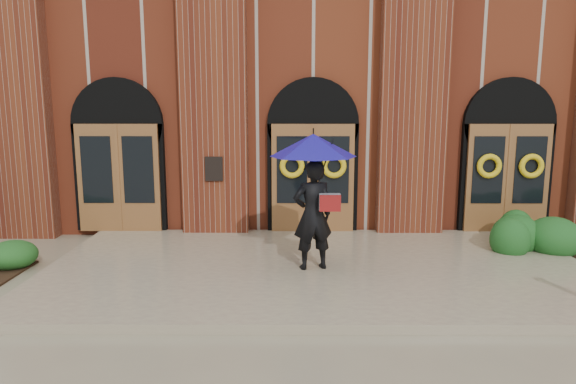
{
  "coord_description": "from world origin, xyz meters",
  "views": [
    {
      "loc": [
        -0.52,
        -9.04,
        3.11
      ],
      "look_at": [
        -0.56,
        1.0,
        1.37
      ],
      "focal_mm": 32.0,
      "sensor_mm": 36.0,
      "label": 1
    }
  ],
  "objects": [
    {
      "name": "ground",
      "position": [
        0.0,
        0.0,
        0.0
      ],
      "size": [
        90.0,
        90.0,
        0.0
      ],
      "primitive_type": "plane",
      "color": "gray",
      "rests_on": "ground"
    },
    {
      "name": "church_building",
      "position": [
        0.0,
        8.78,
        3.5
      ],
      "size": [
        16.2,
        12.53,
        7.0
      ],
      "color": "maroon",
      "rests_on": "ground"
    },
    {
      "name": "landing",
      "position": [
        0.0,
        0.15,
        0.07
      ],
      "size": [
        10.0,
        5.3,
        0.15
      ],
      "primitive_type": "cube",
      "color": "tan",
      "rests_on": "ground"
    },
    {
      "name": "hedge_wall_right",
      "position": [
        5.35,
        1.42,
        0.4
      ],
      "size": [
        3.09,
        1.24,
        0.79
      ],
      "primitive_type": "ellipsoid",
      "color": "#1B4C1B",
      "rests_on": "ground"
    },
    {
      "name": "man_with_umbrella",
      "position": [
        -0.11,
        -0.07,
        1.86
      ],
      "size": [
        1.86,
        1.86,
        2.44
      ],
      "rotation": [
        0.0,
        0.0,
        3.39
      ],
      "color": "black",
      "rests_on": "landing"
    }
  ]
}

